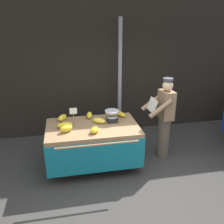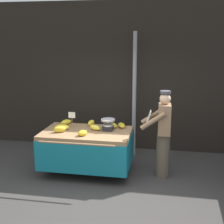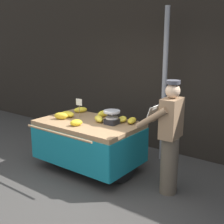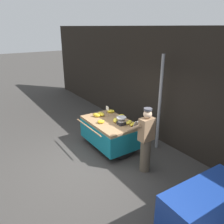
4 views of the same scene
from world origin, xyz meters
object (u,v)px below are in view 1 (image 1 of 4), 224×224
banana_bunch_1 (62,118)px  banana_bunch_5 (113,115)px  banana_bunch_2 (65,125)px  weighing_scale (112,116)px  banana_bunch_6 (121,114)px  vendor_person (164,118)px  banana_bunch_0 (66,129)px  banana_bunch_7 (95,130)px  street_pole (120,81)px  banana_cart (93,137)px  banana_bunch_3 (99,121)px  price_sign (73,113)px  banana_bunch_4 (89,115)px

banana_bunch_1 → banana_bunch_5: 1.03m
banana_bunch_2 → banana_bunch_5: 1.04m
weighing_scale → banana_bunch_6: size_ratio=0.95×
vendor_person → weighing_scale: bearing=177.8°
banana_bunch_0 → banana_bunch_7: (0.50, -0.13, -0.01)m
street_pole → banana_cart: street_pole is taller
banana_cart → banana_bunch_5: size_ratio=6.99×
banana_bunch_0 → banana_bunch_3: 0.70m
price_sign → banana_bunch_5: price_sign is taller
banana_bunch_5 → banana_bunch_4: bearing=172.4°
banana_bunch_4 → banana_bunch_7: (0.01, -0.72, -0.00)m
banana_cart → weighing_scale: weighing_scale is taller
banana_bunch_7 → banana_bunch_3: bearing=71.1°
banana_cart → vendor_person: vendor_person is taller
weighing_scale → banana_bunch_3: size_ratio=1.02×
banana_bunch_5 → banana_bunch_7: (-0.47, -0.66, 0.01)m
banana_bunch_0 → street_pole: bearing=46.4°
banana_bunch_1 → banana_bunch_6: size_ratio=0.88×
banana_bunch_2 → banana_bunch_4: bearing=38.6°
banana_bunch_5 → vendor_person: bearing=-14.4°
price_sign → banana_bunch_6: price_sign is taller
weighing_scale → banana_bunch_6: weighing_scale is taller
banana_bunch_0 → vendor_person: (1.99, 0.26, -0.06)m
banana_bunch_7 → vendor_person: vendor_person is taller
banana_cart → price_sign: bearing=158.1°
banana_bunch_3 → banana_bunch_6: 0.57m
banana_bunch_1 → banana_bunch_0: bearing=-84.1°
street_pole → banana_cart: 1.64m
banana_bunch_3 → banana_bunch_5: (0.33, 0.25, -0.00)m
weighing_scale → banana_bunch_2: (-0.92, -0.12, -0.06)m
weighing_scale → street_pole: bearing=69.5°
banana_bunch_2 → banana_bunch_4: 0.65m
banana_bunch_2 → banana_bunch_5: size_ratio=1.13×
banana_cart → street_pole: bearing=56.0°
banana_bunch_5 → banana_bunch_7: bearing=-125.4°
banana_bunch_2 → banana_bunch_7: (0.52, -0.32, -0.00)m
banana_bunch_3 → banana_bunch_7: banana_bunch_7 is taller
weighing_scale → banana_bunch_6: (0.23, 0.26, -0.07)m
weighing_scale → vendor_person: size_ratio=0.16×
price_sign → banana_bunch_3: size_ratio=1.24×
street_pole → banana_bunch_2: size_ratio=9.90×
weighing_scale → banana_bunch_1: (-0.96, 0.27, -0.07)m
banana_cart → banana_bunch_0: banana_bunch_0 is taller
street_pole → price_sign: size_ratio=8.32×
banana_bunch_5 → weighing_scale: bearing=-105.8°
street_pole → vendor_person: size_ratio=1.65×
street_pole → banana_bunch_3: (-0.66, -1.09, -0.49)m
banana_cart → weighing_scale: (0.41, 0.13, 0.35)m
banana_bunch_3 → vendor_person: bearing=-0.8°
banana_bunch_2 → banana_bunch_3: bearing=8.2°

